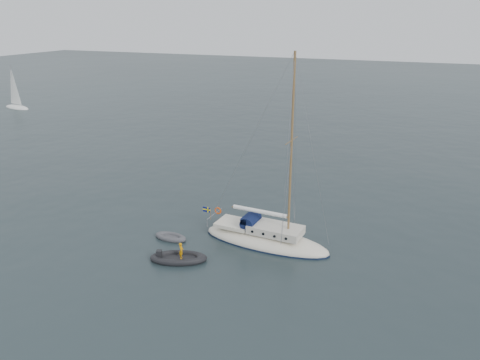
% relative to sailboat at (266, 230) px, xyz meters
% --- Properties ---
extents(ground, '(300.00, 300.00, 0.00)m').
position_rel_sailboat_xyz_m(ground, '(-1.13, -0.92, -1.09)').
color(ground, black).
rests_on(ground, ground).
extents(sailboat, '(10.15, 3.04, 14.45)m').
position_rel_sailboat_xyz_m(sailboat, '(0.00, 0.00, 0.00)').
color(sailboat, white).
rests_on(sailboat, ground).
extents(dinghy, '(2.59, 1.17, 0.37)m').
position_rel_sailboat_xyz_m(dinghy, '(-6.86, -2.05, -0.93)').
color(dinghy, '#4E4F53').
rests_on(dinghy, ground).
extents(rib, '(3.94, 1.79, 1.38)m').
position_rel_sailboat_xyz_m(rib, '(-4.72, -4.69, -0.87)').
color(rib, black).
rests_on(rib, ground).
extents(distant_yacht_a, '(6.16, 3.29, 8.17)m').
position_rel_sailboat_xyz_m(distant_yacht_a, '(-58.56, 32.71, 2.40)').
color(distant_yacht_a, white).
rests_on(distant_yacht_a, ground).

